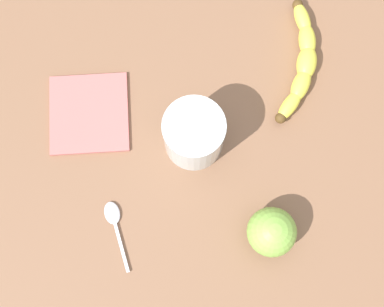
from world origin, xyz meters
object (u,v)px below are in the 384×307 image
at_px(banana, 302,62).
at_px(green_apple_fruit, 272,232).
at_px(teaspoon, 113,217).
at_px(smoothie_glass, 194,135).

bearing_deg(banana, green_apple_fruit, 177.73).
distance_m(banana, teaspoon, 0.39).
bearing_deg(smoothie_glass, green_apple_fruit, -152.71).
bearing_deg(green_apple_fruit, teaspoon, 73.05).
height_order(green_apple_fruit, teaspoon, green_apple_fruit).
bearing_deg(smoothie_glass, teaspoon, 122.97).
xyz_separation_m(banana, green_apple_fruit, (-0.26, 0.11, 0.02)).
height_order(banana, green_apple_fruit, green_apple_fruit).
bearing_deg(teaspoon, green_apple_fruit, -112.92).
relative_size(banana, smoothie_glass, 2.08).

